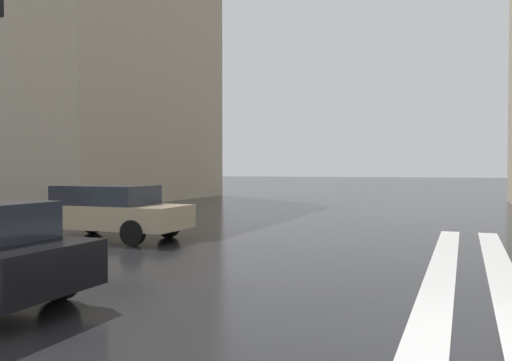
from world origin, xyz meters
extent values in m
cube|color=silver|center=(4.00, -0.02, 0.00)|extent=(13.00, 0.50, 0.01)
cube|color=silver|center=(4.00, 0.98, 0.00)|extent=(13.00, 0.50, 0.01)
cube|color=tan|center=(5.50, 9.26, 0.61)|extent=(1.75, 4.10, 0.60)
cube|color=#232833|center=(5.50, 9.41, 1.16)|extent=(1.54, 2.46, 0.50)
cylinder|color=black|center=(6.33, 8.01, 0.31)|extent=(0.20, 0.62, 0.62)
cylinder|color=black|center=(4.67, 8.01, 0.31)|extent=(0.20, 0.62, 0.62)
cylinder|color=black|center=(6.33, 10.51, 0.31)|extent=(0.20, 0.62, 0.62)
cylinder|color=black|center=(4.67, 10.51, 0.31)|extent=(0.20, 0.62, 0.62)
cylinder|color=black|center=(-0.18, 5.89, 0.31)|extent=(0.20, 0.62, 0.62)
camera|label=1|loc=(-6.03, 0.60, 1.86)|focal=37.17mm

